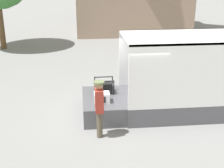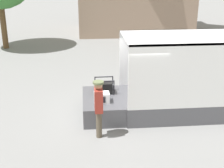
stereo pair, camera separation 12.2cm
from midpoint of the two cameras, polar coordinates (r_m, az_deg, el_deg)
The scene contains 5 objects.
ground_plane at distance 11.27m, azimuth 2.29°, elevation -5.32°, with size 160.00×160.00×0.00m, color gray.
tailgate_deck at distance 11.07m, azimuth -1.33°, elevation -3.95°, with size 1.41×2.24×0.65m, color #4C4C51.
microwave at distance 10.49m, azimuth -1.56°, elevation -2.45°, with size 0.51×0.42×0.32m.
portable_generator at distance 11.23m, azimuth -0.98°, elevation -0.63°, with size 0.69×0.50×0.54m.
worker_person at distance 9.26m, azimuth -2.08°, elevation -3.56°, with size 0.33×0.44×1.82m.
Camera 2 is at (-1.32, -10.07, 4.88)m, focal length 50.00 mm.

